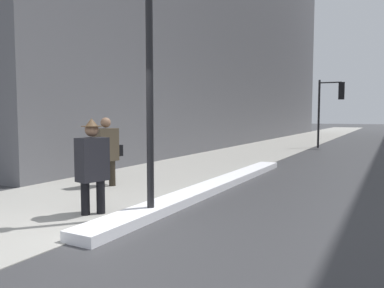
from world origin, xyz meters
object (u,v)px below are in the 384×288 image
at_px(lamp_post, 149,59).
at_px(traffic_light_near, 333,99).
at_px(pedestrian_nearside, 92,162).
at_px(pedestrian_with_shoulder_bag, 107,149).

xyz_separation_m(lamp_post, traffic_light_near, (0.73, 15.82, -0.04)).
relative_size(traffic_light_near, pedestrian_nearside, 2.15).
xyz_separation_m(traffic_light_near, pedestrian_nearside, (-1.69, -16.18, -1.69)).
distance_m(traffic_light_near, pedestrian_with_shoulder_bag, 14.52).
bearing_deg(lamp_post, traffic_light_near, 87.37).
relative_size(lamp_post, traffic_light_near, 1.21).
distance_m(traffic_light_near, pedestrian_nearside, 16.36).
bearing_deg(pedestrian_with_shoulder_bag, traffic_light_near, 179.37).
xyz_separation_m(lamp_post, pedestrian_nearside, (-0.96, -0.36, -1.74)).
bearing_deg(lamp_post, pedestrian_with_shoulder_bag, 144.86).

